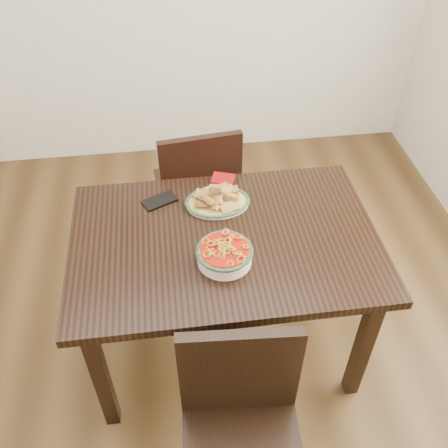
{
  "coord_description": "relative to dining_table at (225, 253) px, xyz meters",
  "views": [
    {
      "loc": [
        -0.06,
        -1.52,
        2.21
      ],
      "look_at": [
        0.14,
        -0.03,
        0.81
      ],
      "focal_mm": 40.0,
      "sensor_mm": 36.0,
      "label": 1
    }
  ],
  "objects": [
    {
      "name": "dining_table",
      "position": [
        0.0,
        0.0,
        0.0
      ],
      "size": [
        1.29,
        0.86,
        0.75
      ],
      "color": "black",
      "rests_on": "ground"
    },
    {
      "name": "noodle_bowl",
      "position": [
        -0.02,
        -0.13,
        0.13
      ],
      "size": [
        0.23,
        0.23,
        0.08
      ],
      "color": "white",
      "rests_on": "dining_table"
    },
    {
      "name": "fish_plate",
      "position": [
        -0.0,
        0.22,
        0.13
      ],
      "size": [
        0.28,
        0.22,
        0.11
      ],
      "color": "beige",
      "rests_on": "dining_table"
    },
    {
      "name": "smartphone",
      "position": [
        -0.26,
        0.27,
        0.1
      ],
      "size": [
        0.17,
        0.14,
        0.01
      ],
      "primitive_type": "cube",
      "rotation": [
        0.0,
        0.0,
        0.44
      ],
      "color": "black",
      "rests_on": "dining_table"
    },
    {
      "name": "floor",
      "position": [
        -0.14,
        0.05,
        -0.66
      ],
      "size": [
        3.5,
        3.5,
        0.0
      ],
      "primitive_type": "plane",
      "color": "#3A2712",
      "rests_on": "ground"
    },
    {
      "name": "chair_near",
      "position": [
        -0.03,
        -0.68,
        -0.16
      ],
      "size": [
        0.45,
        0.45,
        0.89
      ],
      "rotation": [
        0.0,
        0.0,
        -0.07
      ],
      "color": "black",
      "rests_on": "ground"
    },
    {
      "name": "chair_far",
      "position": [
        -0.06,
        0.66,
        -0.16
      ],
      "size": [
        0.47,
        0.47,
        0.89
      ],
      "rotation": [
        0.0,
        0.0,
        3.26
      ],
      "color": "black",
      "rests_on": "ground"
    },
    {
      "name": "napkin",
      "position": [
        0.04,
        0.39,
        0.1
      ],
      "size": [
        0.13,
        0.12,
        0.01
      ],
      "primitive_type": "cube",
      "rotation": [
        0.0,
        0.0,
        -0.34
      ],
      "color": "maroon",
      "rests_on": "dining_table"
    }
  ]
}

